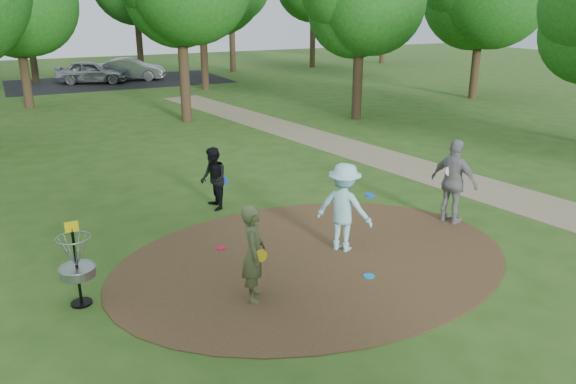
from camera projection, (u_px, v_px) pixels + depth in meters
name	position (u px, v px, depth m)	size (l,w,h in m)	color
ground	(315.00, 260.00, 11.46)	(100.00, 100.00, 0.00)	#2D5119
dirt_clearing	(315.00, 259.00, 11.45)	(8.40, 8.40, 0.02)	#47301C
footpath	(478.00, 187.00, 15.95)	(2.00, 40.00, 0.01)	#8C7A5B
parking_lot	(119.00, 82.00, 37.63)	(14.00, 8.00, 0.01)	black
player_observer_with_disc	(254.00, 253.00, 9.66)	(0.66, 0.76, 1.76)	#566037
player_throwing_with_disc	(344.00, 208.00, 11.63)	(1.45, 1.41, 1.90)	#9CDDE8
player_walking_with_disc	(213.00, 179.00, 14.06)	(0.69, 0.81, 1.59)	black
player_waiting_with_disc	(454.00, 182.00, 13.09)	(0.79, 1.28, 2.03)	gray
disc_ground_cyan	(251.00, 268.00, 11.04)	(0.22, 0.22, 0.02)	#18C1BA
disc_ground_blue	(369.00, 276.00, 10.71)	(0.22, 0.22, 0.02)	#0E91F1
disc_ground_red	(221.00, 248.00, 11.94)	(0.22, 0.22, 0.02)	red
car_left	(91.00, 72.00, 36.50)	(1.77, 4.40, 1.50)	#A1A2A8
car_right	(131.00, 69.00, 38.06)	(1.55, 4.46, 1.47)	#95979B
disc_golf_basket	(76.00, 258.00, 9.49)	(0.63, 0.63, 1.54)	black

